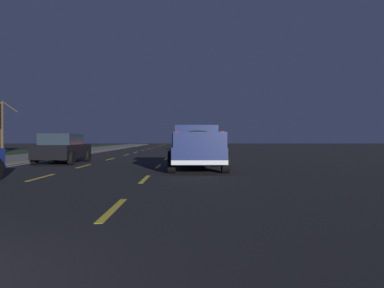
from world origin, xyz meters
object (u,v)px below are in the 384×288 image
at_px(bare_tree_far, 2,126).
at_px(sedan_red, 191,143).
at_px(pickup_truck, 197,146).
at_px(sedan_black, 63,148).

bearing_deg(bare_tree_far, sedan_red, -66.50).
relative_size(sedan_red, bare_tree_far, 0.96).
distance_m(pickup_truck, bare_tree_far, 24.93).
bearing_deg(sedan_black, sedan_red, -17.77).
xyz_separation_m(sedan_red, bare_tree_far, (-7.31, 16.82, 1.61)).
bearing_deg(bare_tree_far, pickup_truck, -137.57).
xyz_separation_m(sedan_black, bare_tree_far, (14.31, 9.89, 1.61)).
height_order(pickup_truck, bare_tree_far, bare_tree_far).
xyz_separation_m(pickup_truck, bare_tree_far, (18.37, 16.79, 1.41)).
relative_size(pickup_truck, bare_tree_far, 1.17).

